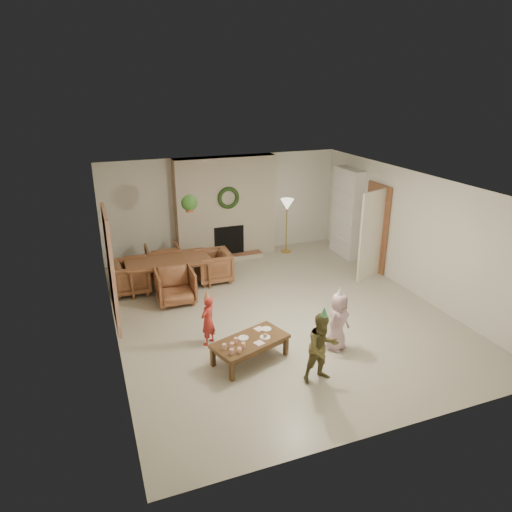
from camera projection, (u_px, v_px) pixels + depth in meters
name	position (u px, v px, depth m)	size (l,w,h in m)	color
floor	(278.00, 312.00, 8.92)	(7.00, 7.00, 0.00)	#B7B29E
ceiling	(280.00, 184.00, 8.03)	(7.00, 7.00, 0.00)	white
wall_back	(224.00, 206.00, 11.54)	(7.00, 7.00, 0.00)	silver
wall_front	(397.00, 347.00, 5.42)	(7.00, 7.00, 0.00)	silver
wall_left	(109.00, 274.00, 7.49)	(7.00, 7.00, 0.00)	silver
wall_right	(413.00, 233.00, 9.47)	(7.00, 7.00, 0.00)	silver
fireplace_mass	(226.00, 208.00, 11.36)	(2.50, 0.40, 2.50)	#5D3018
fireplace_hearth	(231.00, 257.00, 11.48)	(1.60, 0.30, 0.12)	brown
fireplace_firebox	(229.00, 241.00, 11.49)	(0.75, 0.12, 0.75)	black
fireplace_wreath	(228.00, 198.00, 11.05)	(0.54, 0.54, 0.10)	#1A3714
floor_lamp_base	(286.00, 251.00, 12.04)	(0.26, 0.26, 0.03)	gold
floor_lamp_post	(287.00, 228.00, 11.81)	(0.03, 0.03, 1.27)	gold
floor_lamp_shade	(287.00, 204.00, 11.60)	(0.34, 0.34, 0.28)	beige
bookshelf_carcass	(347.00, 213.00, 11.48)	(0.30, 1.00, 2.20)	white
bookshelf_shelf_a	(344.00, 238.00, 11.70)	(0.30, 0.92, 0.03)	white
bookshelf_shelf_b	(345.00, 223.00, 11.56)	(0.30, 0.92, 0.03)	white
bookshelf_shelf_c	(347.00, 207.00, 11.42)	(0.30, 0.92, 0.03)	white
bookshelf_shelf_d	(348.00, 191.00, 11.28)	(0.30, 0.92, 0.03)	white
books_row_lower	(347.00, 234.00, 11.52)	(0.20, 0.40, 0.24)	#AE2120
books_row_mid	(344.00, 217.00, 11.55)	(0.20, 0.44, 0.24)	navy
books_row_upper	(348.00, 203.00, 11.28)	(0.20, 0.36, 0.22)	gold
door_frame	(376.00, 228.00, 10.59)	(0.05, 0.86, 2.04)	brown
door_leaf	(372.00, 235.00, 10.13)	(0.05, 0.80, 2.00)	beige
curtain_panel	(111.00, 269.00, 7.68)	(0.06, 1.20, 2.00)	beige
dining_table	(169.00, 273.00, 9.89)	(1.78, 0.99, 0.63)	brown
dining_chair_near	(175.00, 286.00, 9.19)	(0.74, 0.76, 0.69)	brown
dining_chair_far	(163.00, 259.00, 10.57)	(0.74, 0.76, 0.69)	brown
dining_chair_left	(132.00, 277.00, 9.64)	(0.74, 0.76, 0.69)	brown
dining_chair_right	(213.00, 266.00, 10.19)	(0.74, 0.76, 0.69)	brown
hanging_plant_cord	(189.00, 191.00, 9.04)	(0.01, 0.01, 0.70)	tan
hanging_plant_pot	(190.00, 209.00, 9.16)	(0.16, 0.16, 0.12)	#A03F33
hanging_plant_foliage	(189.00, 203.00, 9.12)	(0.32, 0.32, 0.32)	#234F1A
coffee_table_top	(250.00, 341.00, 7.26)	(1.21, 0.60, 0.06)	#54371C
coffee_table_apron	(250.00, 345.00, 7.28)	(1.11, 0.51, 0.07)	#54371C
coffee_leg_fl	(232.00, 371.00, 6.82)	(0.06, 0.06, 0.32)	#54371C
coffee_leg_fr	(286.00, 346.00, 7.47)	(0.06, 0.06, 0.32)	#54371C
coffee_leg_bl	(213.00, 357.00, 7.17)	(0.06, 0.06, 0.32)	#54371C
coffee_leg_br	(266.00, 334.00, 7.82)	(0.06, 0.06, 0.32)	#54371C
cup_a	(232.00, 352.00, 6.85)	(0.06, 0.06, 0.08)	white
cup_b	(224.00, 346.00, 6.99)	(0.06, 0.06, 0.08)	white
cup_c	(240.00, 350.00, 6.89)	(0.06, 0.06, 0.08)	white
cup_d	(232.00, 345.00, 7.02)	(0.06, 0.06, 0.08)	white
cup_e	(243.00, 345.00, 7.02)	(0.06, 0.06, 0.08)	white
cup_f	(236.00, 340.00, 7.15)	(0.06, 0.06, 0.08)	white
plate_a	(243.00, 338.00, 7.30)	(0.17, 0.17, 0.01)	white
plate_b	(265.00, 337.00, 7.32)	(0.17, 0.17, 0.01)	white
plate_c	(266.00, 329.00, 7.56)	(0.17, 0.17, 0.01)	white
food_scoop	(265.00, 335.00, 7.30)	(0.06, 0.06, 0.06)	tan
napkin_left	(259.00, 343.00, 7.15)	(0.14, 0.14, 0.01)	#FDBAC8
napkin_right	(259.00, 329.00, 7.56)	(0.14, 0.14, 0.01)	#FDBAC8
child_red	(208.00, 321.00, 7.69)	(0.32, 0.21, 0.87)	red
party_hat_red	(207.00, 295.00, 7.52)	(0.12, 0.12, 0.17)	gold
child_plaid	(322.00, 348.00, 6.71)	(0.53, 0.41, 1.09)	brown
party_hat_plaid	(324.00, 312.00, 6.50)	(0.13, 0.13, 0.18)	#46A45F
child_pink	(338.00, 321.00, 7.53)	(0.49, 0.32, 1.00)	#D0A6B2
party_hat_pink	(340.00, 292.00, 7.34)	(0.13, 0.13, 0.18)	silver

